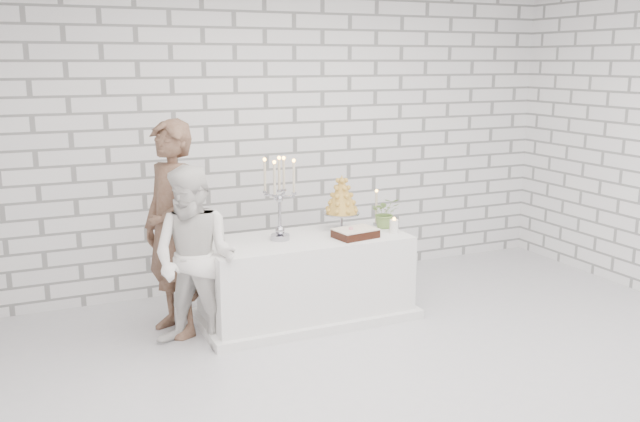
{
  "coord_description": "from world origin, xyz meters",
  "views": [
    {
      "loc": [
        -2.65,
        -4.04,
        2.28
      ],
      "look_at": [
        -0.36,
        1.07,
        1.05
      ],
      "focal_mm": 38.6,
      "sensor_mm": 36.0,
      "label": 1
    }
  ],
  "objects_px": {
    "bride": "(195,259)",
    "groom": "(173,229)",
    "candelabra": "(280,198)",
    "croquembouche": "(342,202)",
    "cake_table": "(306,278)"
  },
  "relations": [
    {
      "from": "groom",
      "to": "candelabra",
      "type": "distance_m",
      "value": 0.93
    },
    {
      "from": "croquembouche",
      "to": "cake_table",
      "type": "bearing_deg",
      "value": -162.32
    },
    {
      "from": "bride",
      "to": "candelabra",
      "type": "distance_m",
      "value": 0.94
    },
    {
      "from": "groom",
      "to": "croquembouche",
      "type": "xyz_separation_m",
      "value": [
        1.55,
        -0.02,
        0.1
      ]
    },
    {
      "from": "bride",
      "to": "candelabra",
      "type": "bearing_deg",
      "value": 59.76
    },
    {
      "from": "bride",
      "to": "groom",
      "type": "bearing_deg",
      "value": 142.64
    },
    {
      "from": "cake_table",
      "to": "candelabra",
      "type": "xyz_separation_m",
      "value": [
        -0.23,
        0.02,
        0.74
      ]
    },
    {
      "from": "groom",
      "to": "bride",
      "type": "distance_m",
      "value": 0.44
    },
    {
      "from": "groom",
      "to": "croquembouche",
      "type": "relative_size",
      "value": 3.54
    },
    {
      "from": "bride",
      "to": "candelabra",
      "type": "relative_size",
      "value": 2.03
    },
    {
      "from": "candelabra",
      "to": "croquembouche",
      "type": "relative_size",
      "value": 1.43
    },
    {
      "from": "cake_table",
      "to": "bride",
      "type": "relative_size",
      "value": 1.21
    },
    {
      "from": "cake_table",
      "to": "candelabra",
      "type": "relative_size",
      "value": 2.45
    },
    {
      "from": "candelabra",
      "to": "croquembouche",
      "type": "xyz_separation_m",
      "value": [
        0.65,
        0.11,
        -0.11
      ]
    },
    {
      "from": "cake_table",
      "to": "groom",
      "type": "xyz_separation_m",
      "value": [
        -1.14,
        0.15,
        0.53
      ]
    }
  ]
}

